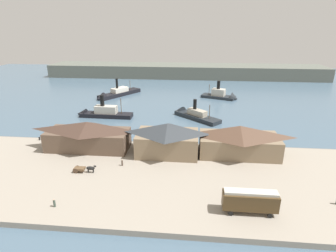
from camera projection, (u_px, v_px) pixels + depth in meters
name	position (u px, v px, depth m)	size (l,w,h in m)	color
ground_plane	(171.00, 141.00, 82.58)	(320.00, 320.00, 0.00)	slate
quay_promenade	(162.00, 178.00, 61.83)	(110.00, 36.00, 1.20)	#9E9384
seawall_edge	(170.00, 145.00, 79.04)	(110.00, 0.80, 1.00)	gray
ferry_shed_central_terminal	(88.00, 135.00, 73.76)	(22.19, 8.87, 7.70)	brown
ferry_shed_east_terminal	(167.00, 138.00, 70.90)	(16.02, 10.30, 8.32)	#847056
ferry_shed_customs_shed	(239.00, 140.00, 70.41)	(20.38, 9.89, 7.89)	#847056
street_tram	(250.00, 200.00, 48.67)	(9.66, 2.81, 4.44)	#4C381E
horse_cart	(84.00, 169.00, 62.72)	(5.38, 1.59, 1.87)	brown
pedestrian_by_tram	(54.00, 203.00, 50.82)	(0.40, 0.40, 1.62)	#3D4C42
pedestrian_at_waters_edge	(122.00, 163.00, 65.76)	(0.39, 0.39, 1.57)	#4C3D33
mooring_post_west	(39.00, 139.00, 80.47)	(0.44, 0.44, 0.90)	black
mooring_post_center_west	(52.00, 139.00, 80.15)	(0.44, 0.44, 0.90)	black
ferry_departing_north	(115.00, 94.00, 133.90)	(18.51, 24.52, 10.10)	black
ferry_moored_east	(223.00, 96.00, 130.20)	(17.98, 11.50, 10.35)	#23282D
ferry_moored_west	(101.00, 113.00, 104.32)	(21.66, 5.20, 9.83)	black
ferry_mid_harbor	(192.00, 114.00, 103.84)	(18.65, 17.42, 8.76)	#23282D
far_headland	(185.00, 71.00, 183.92)	(180.00, 24.00, 8.00)	#60665B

